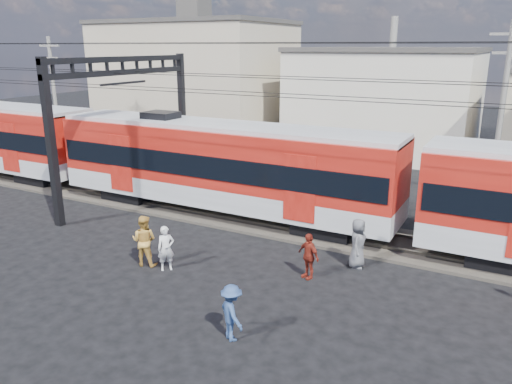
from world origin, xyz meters
TOP-DOWN VIEW (x-y plane):
  - ground at (0.00, 0.00)m, footprint 120.00×120.00m
  - track_bed at (0.00, 8.00)m, footprint 70.00×3.40m
  - rail_near at (0.00, 7.25)m, footprint 70.00×0.12m
  - rail_far at (0.00, 8.75)m, footprint 70.00×0.12m
  - commuter_train at (-4.47, 8.00)m, footprint 50.30×3.08m
  - catenary at (-8.65, 8.00)m, footprint 70.00×9.30m
  - building_west at (-17.00, 24.00)m, footprint 14.28×10.20m
  - building_midwest at (-2.00, 27.00)m, footprint 12.24×12.24m
  - utility_pole_mid at (6.00, 15.00)m, footprint 1.80×0.24m
  - utility_pole_west at (-22.00, 14.00)m, footprint 1.80×0.24m
  - pedestrian_a at (-3.21, 2.14)m, footprint 0.67×0.67m
  - pedestrian_b at (-4.11, 2.09)m, footprint 1.03×0.89m
  - pedestrian_c at (0.95, -0.44)m, footprint 1.15×1.03m
  - pedestrian_d at (1.30, 3.85)m, footprint 0.99×0.74m
  - pedestrian_e at (2.48, 5.43)m, footprint 0.64×0.91m

SIDE VIEW (x-z plane):
  - ground at x=0.00m, z-range 0.00..0.00m
  - track_bed at x=0.00m, z-range 0.00..0.12m
  - rail_near at x=0.00m, z-range 0.12..0.24m
  - rail_far at x=0.00m, z-range 0.12..0.24m
  - pedestrian_c at x=0.95m, z-range 0.00..1.55m
  - pedestrian_a at x=-3.21m, z-range 0.00..1.56m
  - pedestrian_d at x=1.30m, z-range 0.00..1.56m
  - pedestrian_e at x=2.48m, z-range 0.00..1.76m
  - pedestrian_b at x=-4.11m, z-range 0.00..1.82m
  - commuter_train at x=-4.47m, z-range 0.31..4.49m
  - building_midwest at x=-2.00m, z-range 0.01..7.31m
  - utility_pole_west at x=-22.00m, z-range 0.28..8.28m
  - utility_pole_mid at x=6.00m, z-range 0.28..8.78m
  - building_west at x=-17.00m, z-range 0.01..9.31m
  - catenary at x=-8.65m, z-range 1.38..8.89m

